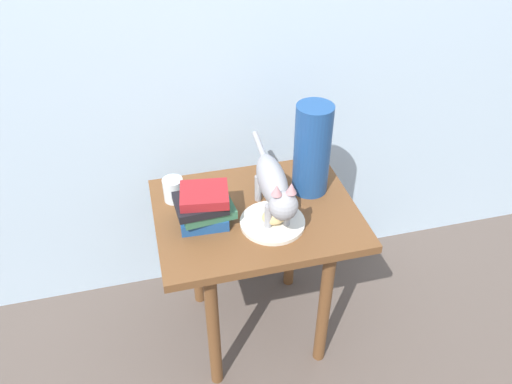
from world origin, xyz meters
TOP-DOWN VIEW (x-y plane):
  - ground_plane at (0.00, 0.00)m, footprint 6.00×6.00m
  - back_panel at (0.00, 0.39)m, footprint 4.00×0.04m
  - side_table at (0.00, 0.00)m, footprint 0.68×0.53m
  - plate at (0.04, -0.08)m, footprint 0.21×0.21m
  - bread_roll at (0.04, -0.09)m, footprint 0.08×0.06m
  - cat at (0.05, -0.05)m, footprint 0.10×0.48m
  - book_stack at (-0.18, -0.01)m, footprint 0.19×0.16m
  - green_vase at (0.22, 0.07)m, footprint 0.13×0.13m
  - candle_jar at (-0.26, 0.13)m, footprint 0.07×0.07m

SIDE VIEW (x-z plane):
  - ground_plane at x=0.00m, z-range 0.00..0.00m
  - side_table at x=0.00m, z-range 0.20..0.82m
  - plate at x=0.04m, z-range 0.61..0.63m
  - candle_jar at x=-0.26m, z-range 0.61..0.69m
  - bread_roll at x=0.04m, z-range 0.63..0.68m
  - book_stack at x=-0.18m, z-range 0.61..0.74m
  - cat at x=0.05m, z-range 0.63..0.86m
  - green_vase at x=0.22m, z-range 0.61..0.95m
  - back_panel at x=0.00m, z-range 0.00..2.20m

